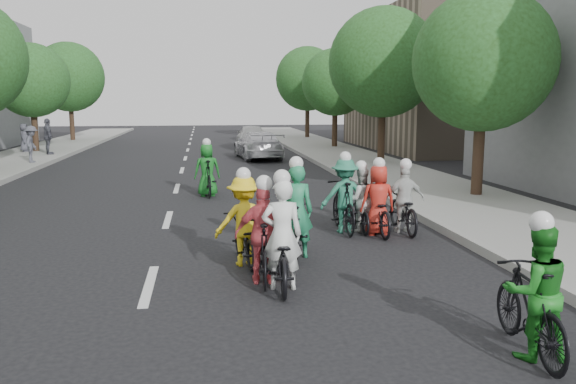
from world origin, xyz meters
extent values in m
plane|color=black|center=(0.00, 0.00, 0.00)|extent=(120.00, 120.00, 0.00)
cube|color=gray|center=(8.00, 10.00, 0.07)|extent=(4.00, 80.00, 0.15)
cube|color=#999993|center=(6.05, 10.00, 0.09)|extent=(0.18, 80.00, 0.18)
cube|color=gray|center=(16.00, 24.00, 4.00)|extent=(10.00, 14.00, 8.00)
cylinder|color=black|center=(-8.20, 24.00, 1.14)|extent=(0.32, 0.32, 2.27)
sphere|color=#224517|center=(-8.20, 24.00, 3.97)|extent=(4.00, 4.00, 4.00)
cylinder|color=black|center=(-8.20, 33.00, 1.24)|extent=(0.32, 0.32, 2.48)
sphere|color=#224517|center=(-8.20, 33.00, 4.53)|extent=(4.80, 4.80, 4.80)
cylinder|color=black|center=(8.80, 6.60, 1.14)|extent=(0.32, 0.32, 2.27)
sphere|color=#224517|center=(8.80, 6.60, 3.97)|extent=(4.00, 4.00, 4.00)
cylinder|color=black|center=(8.80, 15.60, 1.24)|extent=(0.32, 0.32, 2.48)
sphere|color=#224517|center=(8.80, 15.60, 4.53)|extent=(4.80, 4.80, 4.80)
cylinder|color=black|center=(8.80, 24.60, 1.14)|extent=(0.32, 0.32, 2.27)
sphere|color=#224517|center=(8.80, 24.60, 3.97)|extent=(4.00, 4.00, 4.00)
cylinder|color=black|center=(8.80, 33.60, 1.24)|extent=(0.32, 0.32, 2.48)
sphere|color=#224517|center=(8.80, 33.60, 4.53)|extent=(4.80, 4.80, 4.80)
imported|color=black|center=(2.04, -0.34, 0.49)|extent=(0.81, 1.91, 0.98)
imported|color=white|center=(2.04, -0.44, 0.85)|extent=(0.65, 0.46, 1.69)
sphere|color=white|center=(2.04, -0.44, 1.71)|extent=(0.26, 0.26, 0.26)
imported|color=black|center=(4.49, -3.09, 0.52)|extent=(0.68, 1.79, 1.05)
imported|color=#1B791E|center=(4.49, -3.19, 0.76)|extent=(0.80, 0.66, 1.53)
sphere|color=white|center=(4.49, -3.19, 1.55)|extent=(0.26, 0.26, 0.26)
imported|color=black|center=(1.56, 1.02, 0.43)|extent=(0.76, 1.68, 0.85)
imported|color=yellow|center=(1.56, 0.92, 0.79)|extent=(1.08, 0.71, 1.58)
sphere|color=white|center=(1.56, 0.92, 1.60)|extent=(0.26, 0.26, 0.26)
imported|color=black|center=(1.80, -0.03, 0.50)|extent=(0.60, 1.70, 1.00)
imported|color=#D74C55|center=(1.80, -0.13, 0.79)|extent=(0.95, 0.46, 1.57)
sphere|color=white|center=(1.80, -0.13, 1.59)|extent=(0.26, 0.26, 0.26)
imported|color=black|center=(4.57, 2.84, 0.48)|extent=(0.64, 1.82, 0.95)
imported|color=red|center=(4.57, 2.74, 0.76)|extent=(0.75, 0.49, 1.53)
sphere|color=white|center=(4.57, 2.74, 1.55)|extent=(0.26, 0.26, 0.26)
imported|color=black|center=(2.54, 1.38, 0.50)|extent=(0.65, 1.70, 0.99)
imported|color=#258A5A|center=(2.54, 1.28, 0.86)|extent=(0.67, 0.48, 1.72)
sphere|color=white|center=(2.54, 1.28, 1.74)|extent=(0.26, 0.26, 0.26)
imported|color=black|center=(4.28, 3.20, 0.41)|extent=(0.59, 1.59, 0.83)
imported|color=silver|center=(4.28, 3.10, 0.71)|extent=(0.71, 0.56, 1.43)
sphere|color=white|center=(4.28, 3.10, 1.45)|extent=(0.26, 0.26, 0.26)
imported|color=black|center=(3.91, 3.17, 0.57)|extent=(0.54, 1.90, 1.14)
imported|color=#297D5F|center=(3.91, 3.07, 0.82)|extent=(1.05, 0.61, 1.63)
sphere|color=white|center=(3.91, 3.07, 1.65)|extent=(0.26, 0.26, 0.26)
imported|color=black|center=(5.20, 2.95, 0.48)|extent=(0.71, 1.86, 0.97)
imported|color=silver|center=(5.20, 2.85, 0.74)|extent=(0.88, 0.40, 1.48)
sphere|color=white|center=(5.20, 2.85, 1.50)|extent=(0.26, 0.26, 0.26)
imported|color=black|center=(1.00, 8.46, 0.56)|extent=(0.69, 1.90, 1.12)
imported|color=#197123|center=(1.00, 8.36, 0.80)|extent=(0.83, 0.58, 1.60)
sphere|color=white|center=(1.00, 8.36, 1.62)|extent=(0.26, 0.26, 0.26)
imported|color=silver|center=(3.63, 19.34, 0.69)|extent=(2.36, 4.90, 1.38)
imported|color=white|center=(3.93, 26.83, 0.71)|extent=(1.70, 4.20, 1.43)
imported|color=#555663|center=(-6.64, 17.75, 0.97)|extent=(0.67, 1.09, 1.63)
imported|color=#51535F|center=(-6.94, 21.65, 1.07)|extent=(0.85, 1.17, 1.84)
imported|color=#4A4A56|center=(-8.63, 23.49, 0.91)|extent=(0.50, 0.75, 1.53)
camera|label=1|loc=(0.88, -8.64, 2.84)|focal=35.00mm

